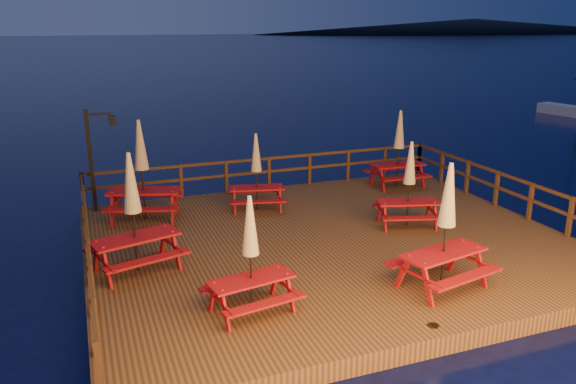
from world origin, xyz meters
name	(u,v)px	position (x,y,z in m)	size (l,w,h in m)	color
ground	(329,253)	(0.00, 0.00, 0.00)	(500.00, 500.00, 0.00)	black
deck	(329,246)	(0.00, 0.00, 0.20)	(12.00, 10.00, 0.40)	#412815
deck_piles	(329,264)	(0.00, 0.00, -0.30)	(11.44, 9.44, 1.40)	#331B10
railing	(304,192)	(0.00, 1.78, 1.16)	(11.80, 9.75, 1.10)	#331B10
lamp_post	(95,151)	(-5.39, 4.55, 2.20)	(0.85, 0.18, 3.00)	black
headland_right	(473,26)	(185.00, 230.00, 3.50)	(230.40, 86.40, 7.00)	black
picnic_table_0	(446,225)	(1.07, -3.32, 1.81)	(2.17, 1.91, 2.71)	maroon
picnic_table_1	(133,211)	(-4.85, -0.23, 1.82)	(2.27, 2.04, 2.73)	maroon
picnic_table_2	(251,253)	(-2.99, -2.92, 1.62)	(1.86, 1.62, 2.35)	maroon
picnic_table_3	(142,169)	(-4.25, 3.26, 1.88)	(2.37, 2.14, 2.84)	maroon
picnic_table_4	(256,171)	(-1.02, 2.96, 1.59)	(1.86, 1.64, 2.30)	maroon
picnic_table_5	(409,183)	(2.40, 0.15, 1.63)	(1.96, 1.77, 2.36)	maroon
picnic_table_6	(399,148)	(4.18, 3.61, 1.75)	(1.84, 1.52, 2.59)	maroon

